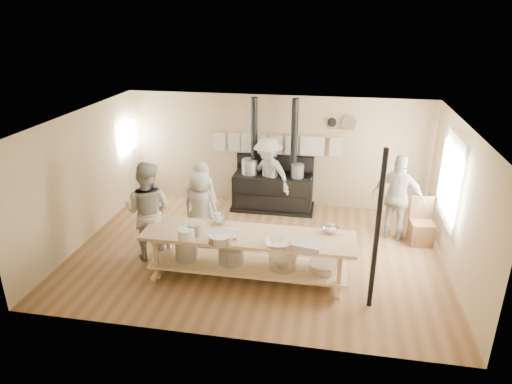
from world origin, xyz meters
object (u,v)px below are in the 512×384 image
at_px(cook_left, 148,211).
at_px(cook_by_window, 268,176).
at_px(cook_far_left, 202,203).
at_px(prep_table, 248,251).
at_px(chair, 421,230).
at_px(cook_center, 201,208).
at_px(stove, 273,188).
at_px(roasting_pan, 307,246).
at_px(cook_right, 398,198).

height_order(cook_left, cook_by_window, cook_left).
distance_m(cook_far_left, cook_by_window, 1.98).
relative_size(prep_table, chair, 3.86).
height_order(cook_far_left, cook_left, cook_left).
relative_size(cook_center, cook_by_window, 0.88).
distance_m(cook_by_window, chair, 3.44).
bearing_deg(stove, cook_far_left, -121.78).
relative_size(prep_table, roasting_pan, 7.67).
xyz_separation_m(cook_left, cook_right, (4.58, 1.60, -0.05)).
bearing_deg(cook_left, roasting_pan, 167.96).
relative_size(stove, chair, 2.78).
distance_m(stove, roasting_pan, 3.52).
bearing_deg(chair, cook_right, 160.92).
distance_m(cook_by_window, roasting_pan, 3.37).
xyz_separation_m(cook_right, cook_by_window, (-2.74, 0.85, -0.01)).
relative_size(prep_table, cook_by_window, 2.04).
bearing_deg(cook_right, cook_by_window, 1.45).
distance_m(stove, prep_table, 3.02).
height_order(cook_far_left, cook_by_window, cook_by_window).
xyz_separation_m(prep_table, cook_by_window, (-0.09, 2.85, 0.36)).
height_order(prep_table, chair, chair).
bearing_deg(cook_right, stove, -2.31).
bearing_deg(cook_right, chair, -175.88).
xyz_separation_m(cook_far_left, chair, (4.30, 0.70, -0.57)).
height_order(cook_far_left, chair, cook_far_left).
height_order(cook_far_left, roasting_pan, cook_far_left).
bearing_deg(roasting_pan, stove, 107.03).
bearing_deg(stove, roasting_pan, -72.97).
xyz_separation_m(chair, roasting_pan, (-2.13, -2.20, 0.63)).
distance_m(cook_center, cook_right, 3.91).
height_order(stove, chair, stove).
relative_size(cook_center, cook_right, 0.88).
height_order(cook_by_window, roasting_pan, cook_by_window).
bearing_deg(chair, cook_far_left, -175.36).
bearing_deg(cook_left, cook_center, -137.25).
relative_size(cook_right, chair, 1.91).
bearing_deg(cook_left, chair, -162.03).
bearing_deg(roasting_pan, cook_left, 166.16).
height_order(chair, roasting_pan, roasting_pan).
distance_m(prep_table, cook_by_window, 2.87).
distance_m(cook_center, chair, 4.40).
xyz_separation_m(cook_far_left, cook_by_window, (1.05, 1.67, 0.04)).
relative_size(stove, prep_table, 0.72).
bearing_deg(cook_far_left, cook_left, 23.52).
height_order(prep_table, roasting_pan, roasting_pan).
bearing_deg(stove, cook_by_window, -118.15).
relative_size(cook_far_left, cook_left, 0.89).
xyz_separation_m(cook_far_left, roasting_pan, (2.17, -1.51, 0.06)).
bearing_deg(cook_left, stove, -124.57).
bearing_deg(roasting_pan, cook_center, 146.91).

